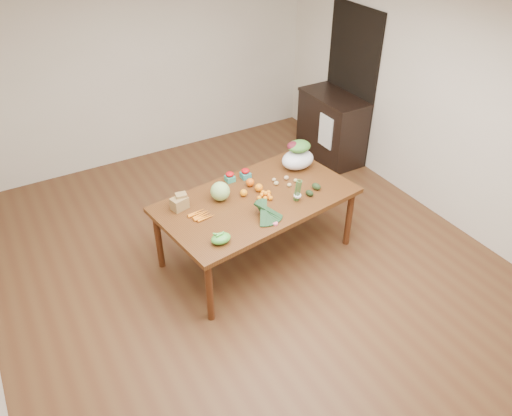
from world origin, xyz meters
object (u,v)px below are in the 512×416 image
mandarin_cluster (265,194)px  dining_table (257,227)px  paper_bag (179,202)px  kale_bunch (269,213)px  asparagus_bundle (298,190)px  cabbage (220,191)px  salad_bag (298,156)px  cabinet (332,127)px

mandarin_cluster → dining_table: bearing=154.8°
paper_bag → kale_bunch: size_ratio=0.53×
mandarin_cluster → asparagus_bundle: bearing=-40.4°
dining_table → mandarin_cluster: mandarin_cluster is taller
paper_bag → cabbage: size_ratio=1.08×
asparagus_bundle → salad_bag: salad_bag is taller
cabbage → salad_bag: 1.04m
dining_table → mandarin_cluster: bearing=-33.1°
cabbage → cabinet: bearing=27.3°
cabbage → mandarin_cluster: size_ratio=1.10×
salad_bag → cabinet: bearing=39.1°
salad_bag → kale_bunch: bearing=-139.2°
cabinet → paper_bag: bearing=-157.3°
cabinet → mandarin_cluster: size_ratio=5.67×
cabbage → salad_bag: size_ratio=0.52×
paper_bag → cabbage: 0.43m
mandarin_cluster → salad_bag: salad_bag is taller
paper_bag → asparagus_bundle: size_ratio=0.85×
cabbage → mandarin_cluster: bearing=-25.8°
dining_table → asparagus_bundle: asparagus_bundle is taller
dining_table → paper_bag: paper_bag is taller
cabinet → mandarin_cluster: (-1.95, -1.42, 0.32)m
kale_bunch → salad_bag: (0.79, 0.68, 0.07)m
dining_table → kale_bunch: kale_bunch is taller
cabinet → salad_bag: bearing=-140.9°
mandarin_cluster → cabbage: bearing=154.2°
cabbage → salad_bag: (1.03, 0.14, 0.05)m
mandarin_cluster → kale_bunch: 0.39m
cabbage → kale_bunch: (0.24, -0.54, -0.02)m
dining_table → salad_bag: bearing=15.2°
dining_table → asparagus_bundle: bearing=-45.0°
dining_table → cabinet: cabinet is taller
dining_table → salad_bag: 0.92m
dining_table → mandarin_cluster: 0.42m
cabinet → paper_bag: size_ratio=4.79×
dining_table → cabinet: size_ratio=1.96×
dining_table → cabbage: 0.60m
salad_bag → mandarin_cluster: bearing=-151.4°
mandarin_cluster → paper_bag: bearing=162.9°
cabinet → mandarin_cluster: 2.44m
dining_table → cabinet: bearing=26.3°
mandarin_cluster → salad_bag: bearing=28.6°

